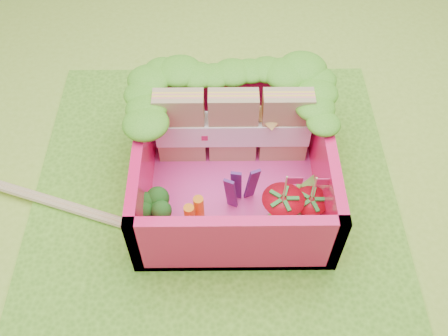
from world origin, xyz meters
The scene contains 13 objects.
ground centered at (0.00, 0.00, 0.00)m, with size 14.00×14.00×0.00m, color #99C236.
placemat centered at (0.00, 0.00, 0.01)m, with size 2.60×2.60×0.03m, color #5AA124.
bento_floor centered at (0.13, -0.01, 0.06)m, with size 1.30×1.30×0.05m, color #E83B99.
bento_box centered at (0.13, -0.01, 0.31)m, with size 1.30×1.30×0.55m.
lettuce_ruffle centered at (0.13, 0.46, 0.64)m, with size 1.43×0.77×0.11m.
sandwich_stack centered at (0.14, 0.28, 0.38)m, with size 1.09×0.18×0.60m.
broccoli centered at (-0.39, -0.31, 0.26)m, with size 0.32×0.32×0.26m.
carrot_sticks centered at (-0.13, -0.33, 0.20)m, with size 0.13×0.14×0.24m.
purple_wedges centered at (0.17, -0.17, 0.27)m, with size 0.22×0.12×0.38m.
strawberry_left centered at (0.44, -0.33, 0.22)m, with size 0.28×0.28×0.52m.
strawberry_right centered at (0.63, -0.31, 0.20)m, with size 0.23×0.23×0.47m.
snap_peas centered at (0.52, -0.26, 0.11)m, with size 0.63×0.61×0.05m.
chopsticks centered at (-1.12, -0.14, 0.05)m, with size 2.33×0.85×0.05m.
Camera 1 is at (0.05, -2.13, 2.98)m, focal length 40.00 mm.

